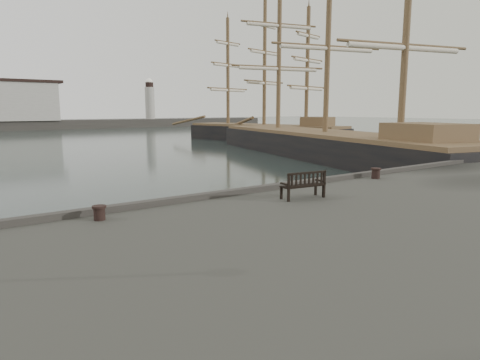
# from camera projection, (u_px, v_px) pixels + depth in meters

# --- Properties ---
(ground) EXTENTS (400.00, 400.00, 0.00)m
(ground) POSITION_uv_depth(u_px,v_px,m) (239.00, 237.00, 14.72)
(ground) COLOR black
(ground) RESTS_ON ground
(bench) EXTENTS (1.52, 0.70, 0.84)m
(bench) POSITION_uv_depth(u_px,v_px,m) (303.00, 190.00, 13.54)
(bench) COLOR black
(bench) RESTS_ON quay
(bollard_left) EXTENTS (0.37, 0.37, 0.37)m
(bollard_left) POSITION_uv_depth(u_px,v_px,m) (99.00, 213.00, 10.89)
(bollard_left) COLOR black
(bollard_left) RESTS_ON quay
(bollard_right) EXTENTS (0.51, 0.51, 0.43)m
(bollard_right) POSITION_uv_depth(u_px,v_px,m) (376.00, 173.00, 17.45)
(bollard_right) COLOR black
(bollard_right) RESTS_ON quay
(tall_ship_main) EXTENTS (15.23, 35.14, 25.88)m
(tall_ship_main) POSITION_uv_depth(u_px,v_px,m) (325.00, 150.00, 39.43)
(tall_ship_main) COLOR black
(tall_ship_main) RESTS_ON ground
(tall_ship_far) EXTENTS (10.23, 24.55, 20.57)m
(tall_ship_far) POSITION_uv_depth(u_px,v_px,m) (264.00, 137.00, 58.46)
(tall_ship_far) COLOR black
(tall_ship_far) RESTS_ON ground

